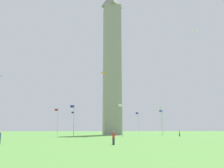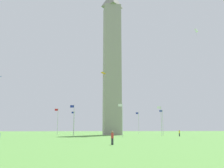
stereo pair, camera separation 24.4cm
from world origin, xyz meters
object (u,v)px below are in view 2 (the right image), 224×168
object	(u,v)px
flagpole_n	(57,120)
flagpole_ne	(73,119)
flagpole_w	(105,122)
kite_orange_diamond	(103,73)
flagpole_s	(163,121)
flagpole_nw	(74,122)
flagpole_se	(161,119)
person_yellow_shirt	(179,133)
flagpole_e	(122,118)
kite_white_box	(196,30)
person_red_shirt	(112,138)
flagpole_sw	(138,122)
obelisk_monument	(112,59)

from	to	relation	value
flagpole_n	flagpole_ne	xyz separation A→B (m)	(-5.08, 12.26, 0.00)
flagpole_w	kite_orange_diamond	distance (m)	33.52
flagpole_w	flagpole_s	bearing A→B (deg)	135.00
flagpole_nw	flagpole_se	bearing A→B (deg)	135.00
person_yellow_shirt	kite_orange_diamond	xyz separation A→B (m)	(19.84, -3.51, 16.28)
flagpole_e	kite_white_box	distance (m)	35.61
kite_white_box	flagpole_nw	bearing A→B (deg)	-36.96
flagpole_ne	person_red_shirt	distance (m)	35.29
flagpole_s	flagpole_nw	world-z (taller)	same
flagpole_ne	flagpole_nw	world-z (taller)	same
flagpole_se	flagpole_s	bearing A→B (deg)	-112.50
flagpole_e	kite_white_box	xyz separation A→B (m)	(-23.51, -2.68, 26.60)
flagpole_sw	flagpole_w	world-z (taller)	same
person_yellow_shirt	flagpole_s	bearing A→B (deg)	-44.86
flagpole_n	kite_white_box	bearing A→B (deg)	160.26
flagpole_s	person_yellow_shirt	bearing A→B (deg)	83.42
flagpole_se	kite_orange_diamond	world-z (taller)	kite_orange_diamond
flagpole_ne	flagpole_e	xyz separation A→B (m)	(-12.26, 5.08, 0.00)
flagpole_se	flagpole_s	distance (m)	13.27
flagpole_e	kite_orange_diamond	xyz separation A→B (m)	(4.46, -3.91, 12.56)
flagpole_e	flagpole_s	size ratio (longest dim) A/B	1.00
flagpole_n	kite_orange_diamond	distance (m)	22.44
person_yellow_shirt	kite_white_box	xyz separation A→B (m)	(-8.13, -2.28, 30.32)
flagpole_se	flagpole_w	size ratio (longest dim) A/B	1.00
kite_white_box	kite_orange_diamond	distance (m)	31.32
obelisk_monument	flagpole_se	world-z (taller)	obelisk_monument
flagpole_nw	person_red_shirt	size ratio (longest dim) A/B	5.00
flagpole_s	person_red_shirt	world-z (taller)	flagpole_s
person_yellow_shirt	person_red_shirt	bearing A→B (deg)	104.90
obelisk_monument	flagpole_ne	world-z (taller)	obelisk_monument
flagpole_s	flagpole_nw	xyz separation A→B (m)	(29.59, -12.26, 0.00)
flagpole_w	flagpole_nw	distance (m)	13.27
flagpole_e	flagpole_ne	bearing A→B (deg)	-22.50
person_yellow_shirt	kite_white_box	distance (m)	31.47
person_yellow_shirt	kite_orange_diamond	world-z (taller)	kite_orange_diamond
kite_white_box	flagpole_se	bearing A→B (deg)	-12.02
flagpole_ne	flagpole_se	size ratio (longest dim) A/B	1.00
flagpole_ne	flagpole_s	size ratio (longest dim) A/B	1.00
flagpole_ne	flagpole_e	world-z (taller)	same
flagpole_e	kite_white_box	size ratio (longest dim) A/B	3.66
flagpole_se	kite_orange_diamond	bearing A→B (deg)	3.99
flagpole_e	kite_orange_diamond	size ratio (longest dim) A/B	4.53
flagpole_e	person_red_shirt	size ratio (longest dim) A/B	5.00
flagpole_w	kite_white_box	xyz separation A→B (m)	(-23.51, 31.99, 26.60)
flagpole_w	obelisk_monument	bearing A→B (deg)	90.19
obelisk_monument	flagpole_ne	distance (m)	27.14
flagpole_w	person_red_shirt	bearing A→B (deg)	83.70
flagpole_sw	kite_orange_diamond	size ratio (longest dim) A/B	4.53
flagpole_nw	kite_white_box	world-z (taller)	kite_white_box
obelisk_monument	flagpole_s	world-z (taller)	obelisk_monument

